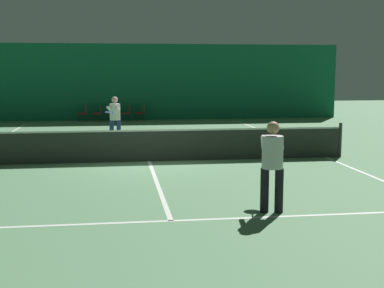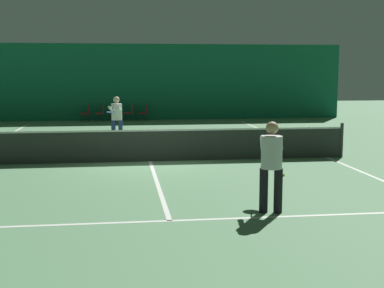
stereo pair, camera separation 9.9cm
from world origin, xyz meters
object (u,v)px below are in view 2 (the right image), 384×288
Objects in this scene: player_far at (117,116)px; tennis_ball at (284,175)px; courtside_chair_2 at (115,112)px; tennis_net at (150,144)px; courtside_chair_1 at (101,112)px; courtside_chair_4 at (144,112)px; courtside_chair_3 at (130,112)px; courtside_chair_0 at (86,112)px; player_near at (271,160)px.

tennis_ball is (4.26, -7.10, -0.97)m from player_far.
tennis_ball is at bearing 42.23° from player_far.
courtside_chair_2 is at bearing 105.49° from tennis_ball.
player_far is 26.06× the size of tennis_ball.
tennis_net reaches higher than courtside_chair_1.
courtside_chair_1 is 16.66m from tennis_ball.
courtside_chair_4 is (0.41, 13.13, -0.03)m from tennis_net.
courtside_chair_1 is (-0.90, 8.74, -0.52)m from player_far.
player_far is 8.78m from courtside_chair_3.
courtside_chair_0 and courtside_chair_2 have the same top height.
player_far is (-1.00, 4.39, 0.49)m from tennis_net.
courtside_chair_1 is at bearing -90.00° from courtside_chair_4.
courtside_chair_2 is 1.00× the size of courtside_chair_3.
tennis_net is 6.90× the size of player_near.
player_near is 19.73m from courtside_chair_0.
tennis_ball is (4.39, -15.84, -0.45)m from courtside_chair_2.
tennis_ball is at bearing -39.67° from tennis_net.
courtside_chair_3 is 1.00× the size of courtside_chair_4.
courtside_chair_1 is (0.77, 0.00, 0.00)m from courtside_chair_0.
tennis_ball is at bearing 10.22° from courtside_chair_4.
player_far is 8.91m from courtside_chair_0.
courtside_chair_0 is at bearing 101.46° from tennis_net.
courtside_chair_3 is at bearing -172.90° from player_far.
player_near reaches higher than tennis_net.
courtside_chair_2 is at bearing 22.57° from player_near.
player_near is 3.71m from tennis_ball.
player_near is 19.25m from courtside_chair_4.
player_far is at bearing 0.85° from courtside_chair_2.
courtside_chair_4 is (2.30, 0.00, 0.00)m from courtside_chair_1.
courtside_chair_0 is (-2.66, 13.13, -0.03)m from tennis_net.
courtside_chair_4 is at bearing 90.00° from courtside_chair_2.
player_near is (1.96, -6.04, 0.50)m from tennis_net.
courtside_chair_0 is 0.77m from courtside_chair_1.
player_far is 8.80m from courtside_chair_1.
courtside_chair_2 reaches higher than tennis_ball.
player_far is 8.87m from courtside_chair_4.
courtside_chair_0 is (-1.66, 8.74, -0.52)m from player_far.
courtside_chair_0 is 1.00× the size of courtside_chair_1.
player_far reaches higher than courtside_chair_4.
courtside_chair_4 is (-1.56, 19.18, -0.53)m from player_near.
courtside_chair_2 is (0.77, 0.00, 0.00)m from courtside_chair_1.
player_far is at bearing 10.78° from courtside_chair_0.
courtside_chair_0 is 1.00× the size of courtside_chair_4.
player_near reaches higher than courtside_chair_4.
tennis_net reaches higher than courtside_chair_4.
player_near is 2.07× the size of courtside_chair_2.
player_far reaches higher than tennis_net.
player_near is at bearing 27.11° from player_far.
player_far reaches higher than courtside_chair_1.
player_near is 2.07× the size of courtside_chair_3.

